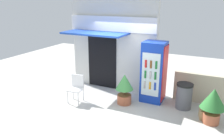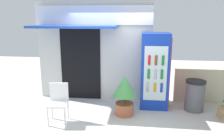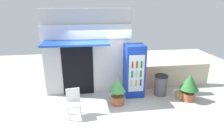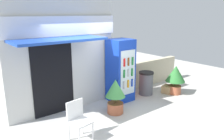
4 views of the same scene
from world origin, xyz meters
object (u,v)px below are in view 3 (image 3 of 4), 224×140
at_px(plastic_chair, 73,101).
at_px(trash_bin, 161,85).
at_px(cardboard_box, 182,95).
at_px(potted_plant_curbside, 189,85).
at_px(potted_plant_near_shop, 118,89).
at_px(drink_cooler, 134,71).

xyz_separation_m(plastic_chair, trash_bin, (3.27, 1.02, -0.11)).
bearing_deg(cardboard_box, potted_plant_curbside, -54.14).
height_order(plastic_chair, potted_plant_near_shop, potted_plant_near_shop).
bearing_deg(potted_plant_near_shop, trash_bin, 15.72).
distance_m(potted_plant_near_shop, cardboard_box, 2.52).
bearing_deg(trash_bin, plastic_chair, -162.67).
bearing_deg(trash_bin, potted_plant_near_shop, -164.28).
distance_m(potted_plant_near_shop, trash_bin, 1.86).
relative_size(plastic_chair, potted_plant_curbside, 0.89).
distance_m(drink_cooler, plastic_chair, 2.58).
height_order(potted_plant_near_shop, cardboard_box, potted_plant_near_shop).
bearing_deg(potted_plant_curbside, plastic_chair, -174.06).
relative_size(potted_plant_curbside, cardboard_box, 2.82).
height_order(plastic_chair, trash_bin, plastic_chair).
height_order(drink_cooler, potted_plant_curbside, drink_cooler).
bearing_deg(potted_plant_curbside, drink_cooler, 158.17).
distance_m(potted_plant_near_shop, potted_plant_curbside, 2.62).
relative_size(plastic_chair, trash_bin, 1.11).
relative_size(drink_cooler, plastic_chair, 2.22).
relative_size(drink_cooler, potted_plant_curbside, 1.98).
xyz_separation_m(potted_plant_curbside, cardboard_box, (-0.14, 0.19, -0.48)).
bearing_deg(potted_plant_near_shop, cardboard_box, 2.32).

